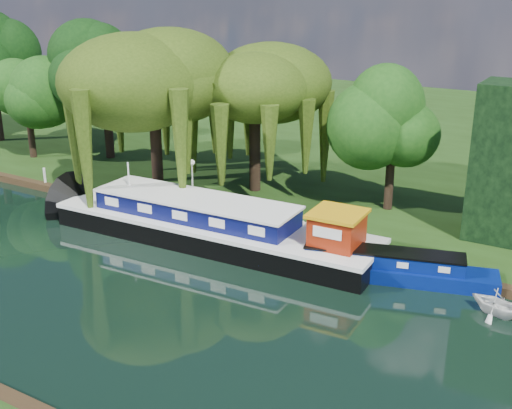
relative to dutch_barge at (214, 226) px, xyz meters
The scene contains 13 objects.
ground 8.19m from the dutch_barge, 125.69° to the right, with size 120.00×120.00×0.00m, color black.
far_bank 27.81m from the dutch_barge, 99.83° to the left, with size 120.00×52.00×0.45m, color black.
dutch_barge is the anchor object (origin of this frame).
narrowboat 9.11m from the dutch_barge, ahead, with size 10.38×4.44×1.50m.
white_cruiser 14.44m from the dutch_barge, ahead, with size 2.03×2.35×1.24m, color silver.
willow_left 10.26m from the dutch_barge, 150.43° to the left, with size 7.97×7.97×9.55m.
willow_right 9.60m from the dutch_barge, 105.27° to the left, with size 6.76×6.76×8.23m.
tree_far_left 21.76m from the dutch_barge, 164.15° to the left, with size 4.48×4.48×7.22m.
tree_far_mid 18.64m from the dutch_barge, 150.54° to the left, with size 5.59×5.59×9.14m.
tree_far_right 11.57m from the dutch_barge, 53.13° to the left, with size 4.37×4.37×7.14m.
lamppost 5.95m from the dutch_barge, 137.47° to the left, with size 0.36×0.36×2.56m.
mooring_posts 5.54m from the dutch_barge, 161.12° to the left, with size 19.16×0.16×1.00m.
reeds_near 14.35m from the dutch_barge, 81.46° to the right, with size 33.70×1.50×1.10m.
Camera 1 is at (22.66, -19.10, 13.21)m, focal length 45.00 mm.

